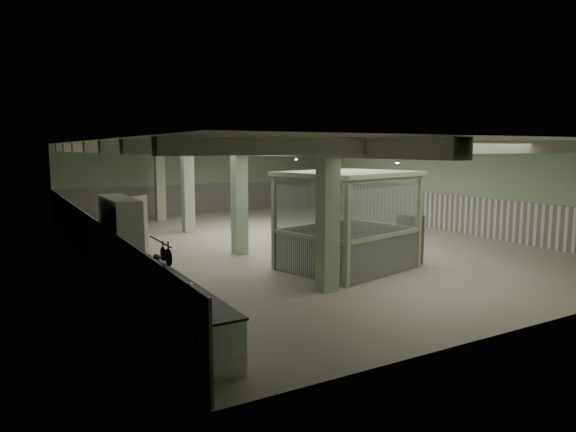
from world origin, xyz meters
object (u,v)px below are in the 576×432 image
prep_counter (175,309)px  filing_cabinet (410,239)px  guard_booth (348,204)px  walkin_cooler (121,242)px

prep_counter → filing_cabinet: 8.22m
filing_cabinet → guard_booth: bearing=165.8°
filing_cabinet → prep_counter: bearing=-169.1°
filing_cabinet → walkin_cooler: bearing=162.8°
walkin_cooler → guard_booth: bearing=-12.9°
walkin_cooler → filing_cabinet: size_ratio=1.66×
guard_booth → prep_counter: bearing=-169.5°
prep_counter → filing_cabinet: (7.89, 2.30, 0.26)m
guard_booth → filing_cabinet: size_ratio=2.77×
guard_booth → filing_cabinet: bearing=-22.6°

